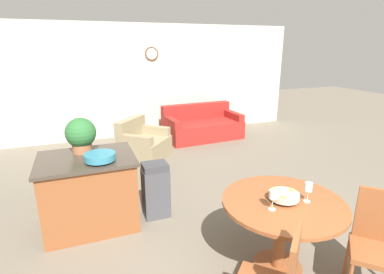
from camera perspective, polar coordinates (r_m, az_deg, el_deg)
The scene contains 12 objects.
wall_back at distance 7.56m, azimuth -9.09°, elevation 10.48°, with size 8.00×0.09×2.70m.
dining_table at distance 3.11m, azimuth 16.77°, elevation -14.40°, with size 1.17×1.17×0.77m.
dining_chair_near_right at distance 3.24m, azimuth 31.83°, elevation -16.34°, with size 0.59×0.59×0.97m.
fruit_bowl at distance 3.00m, azimuth 17.11°, elevation -10.60°, with size 0.28×0.28×0.11m.
wine_glass_left at distance 2.79m, azimuth 15.19°, elevation -10.66°, with size 0.07×0.07×0.19m.
wine_glass_right at distance 3.02m, azimuth 21.30°, elevation -9.02°, with size 0.07×0.07×0.19m.
kitchen_island at distance 3.96m, azimuth -18.92°, elevation -9.76°, with size 1.12×0.88×0.90m.
teal_bowl at distance 3.57m, azimuth -17.13°, elevation -3.62°, with size 0.35×0.35×0.10m.
potted_plant at distance 3.92m, azimuth -20.42°, elevation 0.47°, with size 0.37×0.37×0.44m.
trash_bin at distance 4.01m, azimuth -6.92°, elevation -10.00°, with size 0.33×0.27×0.74m.
couch at distance 7.36m, azimuth 1.89°, elevation 2.01°, with size 1.86×1.09×0.79m.
armchair at distance 6.10m, azimuth -9.30°, elevation -1.45°, with size 1.18×1.18×0.79m.
Camera 1 is at (-1.57, -0.93, 2.17)m, focal length 28.00 mm.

